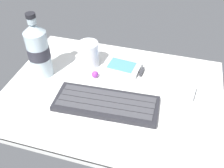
# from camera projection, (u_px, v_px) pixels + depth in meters

# --- Properties ---
(ground_plane) EXTENTS (0.64, 0.48, 0.03)m
(ground_plane) POSITION_uv_depth(u_px,v_px,m) (112.00, 94.00, 0.76)
(ground_plane) COLOR silver
(keyboard) EXTENTS (0.30, 0.13, 0.02)m
(keyboard) POSITION_uv_depth(u_px,v_px,m) (106.00, 103.00, 0.71)
(keyboard) COLOR #232328
(keyboard) RESTS_ON ground_plane
(handheld_device) EXTENTS (0.13, 0.09, 0.02)m
(handheld_device) POSITION_uv_depth(u_px,v_px,m) (124.00, 67.00, 0.83)
(handheld_device) COLOR #B7BABF
(handheld_device) RESTS_ON ground_plane
(juice_cup) EXTENTS (0.06, 0.06, 0.09)m
(juice_cup) POSITION_uv_depth(u_px,v_px,m) (89.00, 55.00, 0.83)
(juice_cup) COLOR silver
(juice_cup) RESTS_ON ground_plane
(water_bottle) EXTENTS (0.07, 0.07, 0.21)m
(water_bottle) POSITION_uv_depth(u_px,v_px,m) (38.00, 50.00, 0.76)
(water_bottle) COLOR silver
(water_bottle) RESTS_ON ground_plane
(charger_block) EXTENTS (0.08, 0.07, 0.02)m
(charger_block) POSITION_uv_depth(u_px,v_px,m) (182.00, 91.00, 0.74)
(charger_block) COLOR silver
(charger_block) RESTS_ON ground_plane
(trackball_mouse) EXTENTS (0.02, 0.02, 0.02)m
(trackball_mouse) POSITION_uv_depth(u_px,v_px,m) (95.00, 74.00, 0.80)
(trackball_mouse) COLOR purple
(trackball_mouse) RESTS_ON ground_plane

